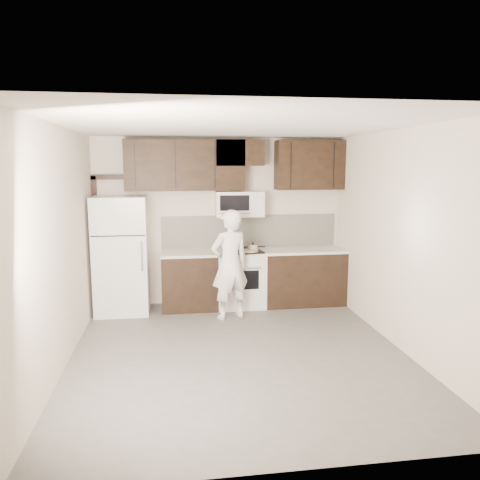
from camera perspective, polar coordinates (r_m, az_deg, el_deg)
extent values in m
plane|color=#54514F|center=(5.84, -0.13, -13.66)|extent=(4.50, 4.50, 0.00)
plane|color=beige|center=(7.68, -2.52, 2.28)|extent=(4.00, 0.00, 4.00)
plane|color=white|center=(5.41, -0.14, 13.77)|extent=(4.50, 4.50, 0.00)
cube|color=black|center=(7.50, -6.16, -5.03)|extent=(0.87, 0.62, 0.87)
cube|color=black|center=(7.79, 7.65, -4.54)|extent=(1.32, 0.62, 0.87)
cube|color=silver|center=(7.40, -6.22, -1.62)|extent=(0.87, 0.64, 0.04)
cube|color=silver|center=(7.69, 7.72, -1.24)|extent=(1.32, 0.64, 0.04)
cube|color=silver|center=(7.57, 0.03, -4.77)|extent=(0.76, 0.62, 0.89)
cube|color=silver|center=(7.47, 0.03, -1.38)|extent=(0.76, 0.62, 0.02)
cube|color=black|center=(7.26, 0.38, -4.92)|extent=(0.50, 0.01, 0.30)
cylinder|color=silver|center=(7.19, 0.43, -3.44)|extent=(0.55, 0.02, 0.02)
cylinder|color=black|center=(7.30, -1.19, -1.44)|extent=(0.20, 0.20, 0.03)
cylinder|color=black|center=(7.35, 1.59, -1.37)|extent=(0.20, 0.20, 0.03)
cylinder|color=black|center=(7.59, -1.48, -1.03)|extent=(0.20, 0.20, 0.03)
cylinder|color=black|center=(7.64, 1.21, -0.96)|extent=(0.20, 0.20, 0.03)
cube|color=beige|center=(7.75, 1.18, 1.09)|extent=(2.90, 0.02, 0.54)
cube|color=black|center=(7.41, -6.72, 9.04)|extent=(1.85, 0.35, 0.78)
cube|color=black|center=(7.73, 8.45, 9.00)|extent=(1.10, 0.35, 0.78)
cube|color=black|center=(7.49, -0.12, 10.55)|extent=(0.76, 0.35, 0.40)
cube|color=silver|center=(7.49, -0.10, 4.43)|extent=(0.76, 0.38, 0.40)
cube|color=black|center=(7.28, -0.66, 4.53)|extent=(0.46, 0.01, 0.24)
cube|color=silver|center=(7.34, 2.13, 4.56)|extent=(0.18, 0.01, 0.24)
cylinder|color=silver|center=(7.28, -0.63, 3.26)|extent=(0.46, 0.02, 0.02)
cube|color=silver|center=(7.39, -14.25, -1.79)|extent=(0.80, 0.72, 1.80)
cube|color=black|center=(6.98, -14.67, 0.48)|extent=(0.77, 0.01, 0.02)
cylinder|color=silver|center=(6.97, -11.90, -1.93)|extent=(0.03, 0.03, 0.45)
cube|color=black|center=(7.73, -17.08, -0.31)|extent=(0.08, 0.08, 2.10)
cube|color=black|center=(7.61, -15.87, 7.40)|extent=(0.50, 0.08, 0.08)
cylinder|color=silver|center=(7.34, 1.59, -1.01)|extent=(0.16, 0.16, 0.12)
sphere|color=black|center=(7.33, 1.59, -0.42)|extent=(0.03, 0.03, 0.03)
cylinder|color=black|center=(7.37, 2.52, -0.83)|extent=(0.15, 0.03, 0.02)
cube|color=black|center=(7.31, 1.12, -1.46)|extent=(0.46, 0.37, 0.02)
cylinder|color=tan|center=(7.30, 1.12, -1.30)|extent=(0.32, 0.32, 0.02)
imported|color=white|center=(6.90, -1.25, -3.01)|extent=(0.69, 0.57, 1.63)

